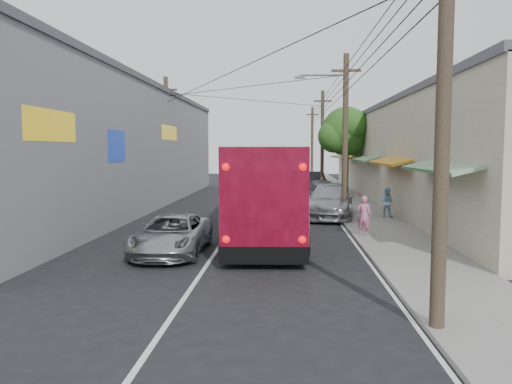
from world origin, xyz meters
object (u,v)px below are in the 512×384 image
at_px(jeepney, 172,235).
at_px(pedestrian_far, 387,202).
at_px(parked_car_far, 313,182).
at_px(parked_car_mid, 321,192).
at_px(parked_suv, 330,201).
at_px(pedestrian_near, 364,215).
at_px(coach_bus, 264,189).

relative_size(jeepney, pedestrian_far, 3.23).
bearing_deg(parked_car_far, parked_car_mid, -95.63).
relative_size(parked_suv, parked_car_mid, 1.22).
relative_size(jeepney, pedestrian_near, 3.01).
bearing_deg(pedestrian_near, coach_bus, 11.40).
relative_size(parked_car_far, pedestrian_far, 3.44).
bearing_deg(coach_bus, parked_car_mid, 72.63).
relative_size(parked_car_mid, parked_car_far, 0.93).
relative_size(jeepney, parked_suv, 0.82).
bearing_deg(pedestrian_near, parked_suv, -61.42).
bearing_deg(pedestrian_far, pedestrian_near, 96.65).
height_order(parked_car_far, pedestrian_far, parked_car_far).
bearing_deg(parked_suv, pedestrian_near, -75.70).
bearing_deg(parked_car_far, pedestrian_near, -93.51).
relative_size(coach_bus, jeepney, 2.70).
distance_m(parked_car_mid, pedestrian_near, 12.25).
height_order(jeepney, parked_suv, parked_suv).
xyz_separation_m(parked_car_mid, pedestrian_far, (2.75, -6.83, 0.05)).
height_order(pedestrian_near, pedestrian_far, pedestrian_near).
height_order(parked_car_mid, pedestrian_far, parked_car_mid).
xyz_separation_m(jeepney, pedestrian_far, (8.75, 8.80, 0.19)).
bearing_deg(jeepney, pedestrian_far, 45.20).
bearing_deg(parked_suv, parked_car_far, 96.59).
distance_m(parked_car_mid, pedestrian_far, 7.36).
distance_m(jeepney, parked_car_mid, 16.74).
xyz_separation_m(jeepney, parked_car_mid, (6.00, 15.63, 0.14)).
relative_size(parked_car_mid, pedestrian_far, 3.21).
distance_m(parked_suv, pedestrian_near, 5.96).
xyz_separation_m(parked_suv, parked_car_far, (0.00, 15.73, -0.00)).
bearing_deg(coach_bus, pedestrian_far, 36.66).
relative_size(coach_bus, pedestrian_far, 8.71).
distance_m(jeepney, pedestrian_near, 7.61).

